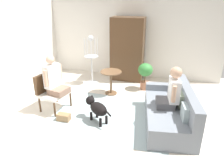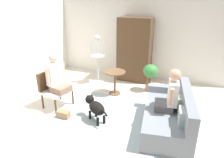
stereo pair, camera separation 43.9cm
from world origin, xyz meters
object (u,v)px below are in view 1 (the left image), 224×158
at_px(dog, 97,108).
at_px(potted_plant, 145,73).
at_px(round_end_table, 111,79).
at_px(armoire_cabinet, 127,49).
at_px(person_on_armchair, 54,79).
at_px(bird_cage_stand, 91,59).
at_px(armchair, 51,88).
at_px(person_on_couch, 172,91).
at_px(couch, 171,112).
at_px(handbag, 64,117).

bearing_deg(dog, potted_plant, 68.52).
distance_m(round_end_table, dog, 1.39).
height_order(round_end_table, armoire_cabinet, armoire_cabinet).
distance_m(person_on_armchair, bird_cage_stand, 1.75).
bearing_deg(bird_cage_stand, person_on_armchair, -98.11).
relative_size(person_on_armchair, potted_plant, 1.13).
xyz_separation_m(potted_plant, armoire_cabinet, (-0.66, 0.67, 0.47)).
height_order(armchair, dog, armchair).
bearing_deg(round_end_table, potted_plant, 33.49).
bearing_deg(round_end_table, person_on_couch, -34.74).
bearing_deg(potted_plant, round_end_table, -146.51).
relative_size(couch, handbag, 6.87).
xyz_separation_m(person_on_armchair, potted_plant, (1.86, 1.72, -0.28)).
xyz_separation_m(couch, armoire_cabinet, (-1.41, 2.29, 0.69)).
distance_m(bird_cage_stand, potted_plant, 1.63).
bearing_deg(couch, bird_cage_stand, 145.38).
xyz_separation_m(person_on_couch, armoire_cabinet, (-1.38, 2.31, 0.21)).
xyz_separation_m(couch, potted_plant, (-0.75, 1.62, 0.22)).
xyz_separation_m(person_on_armchair, handbag, (0.38, -0.40, -0.71)).
xyz_separation_m(person_on_armchair, dog, (1.09, -0.22, -0.46)).
relative_size(person_on_couch, round_end_table, 1.30).
distance_m(person_on_armchair, potted_plant, 2.55).
relative_size(couch, bird_cage_stand, 1.30).
relative_size(person_on_couch, potted_plant, 1.10).
relative_size(round_end_table, handbag, 2.35).
bearing_deg(armoire_cabinet, armchair, -119.56).
bearing_deg(handbag, dog, 13.85).
bearing_deg(armoire_cabinet, couch, -58.39).
xyz_separation_m(round_end_table, potted_plant, (0.85, 0.56, 0.06)).
xyz_separation_m(couch, dog, (-1.51, -0.32, 0.04)).
bearing_deg(handbag, couch, 12.64).
bearing_deg(handbag, round_end_table, 68.09).
bearing_deg(armchair, handbag, -39.22).
bearing_deg(person_on_couch, dog, -168.57).
bearing_deg(couch, person_on_couch, -142.01).
relative_size(round_end_table, potted_plant, 0.85).
xyz_separation_m(couch, bird_cage_stand, (-2.36, 1.63, 0.48)).
height_order(person_on_couch, bird_cage_stand, bird_cage_stand).
relative_size(person_on_couch, person_on_armchair, 0.97).
height_order(person_on_armchair, handbag, person_on_armchair).
distance_m(couch, bird_cage_stand, 2.90).
height_order(armchair, bird_cage_stand, bird_cage_stand).
distance_m(couch, armchair, 2.75).
relative_size(person_on_armchair, dog, 1.27).
bearing_deg(potted_plant, person_on_couch, -66.46).
distance_m(couch, potted_plant, 1.80).
height_order(person_on_armchair, dog, person_on_armchair).
bearing_deg(armoire_cabinet, round_end_table, -98.58).
bearing_deg(person_on_couch, round_end_table, 145.26).
relative_size(couch, armchair, 2.20).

